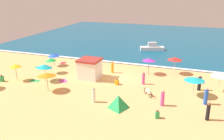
% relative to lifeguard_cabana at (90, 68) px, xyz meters
% --- Properties ---
extents(ground_plane, '(60.00, 60.00, 0.00)m').
position_rel_lifeguard_cabana_xyz_m(ground_plane, '(3.65, 1.42, -1.31)').
color(ground_plane, '#E5B26B').
extents(ocean_water, '(60.00, 44.00, 0.10)m').
position_rel_lifeguard_cabana_xyz_m(ocean_water, '(3.65, 29.42, -1.26)').
color(ocean_water, '#0F567A').
rests_on(ocean_water, ground_plane).
extents(wave_breaker_foam, '(57.00, 0.70, 0.01)m').
position_rel_lifeguard_cabana_xyz_m(wave_breaker_foam, '(3.65, 7.72, -1.21)').
color(wave_breaker_foam, white).
rests_on(wave_breaker_foam, ocean_water).
extents(lifeguard_cabana, '(2.70, 2.70, 2.58)m').
position_rel_lifeguard_cabana_xyz_m(lifeguard_cabana, '(0.00, 0.00, 0.00)').
color(lifeguard_cabana, white).
rests_on(lifeguard_cabana, ground_plane).
extents(beach_umbrella_0, '(1.81, 1.78, 2.22)m').
position_rel_lifeguard_cabana_xyz_m(beach_umbrella_0, '(-5.86, 0.07, 0.62)').
color(beach_umbrella_0, silver).
rests_on(beach_umbrella_0, ground_plane).
extents(beach_umbrella_1, '(2.01, 2.03, 1.93)m').
position_rel_lifeguard_cabana_xyz_m(beach_umbrella_1, '(-7.31, 3.09, 0.38)').
color(beach_umbrella_1, '#4C3823').
rests_on(beach_umbrella_1, ground_plane).
extents(beach_umbrella_2, '(1.85, 1.85, 2.18)m').
position_rel_lifeguard_cabana_xyz_m(beach_umbrella_2, '(-8.37, -3.89, 0.66)').
color(beach_umbrella_2, '#4C3823').
rests_on(beach_umbrella_2, ground_plane).
extents(beach_umbrella_3, '(2.78, 2.79, 2.26)m').
position_rel_lifeguard_cabana_xyz_m(beach_umbrella_3, '(-4.88, -2.80, 0.64)').
color(beach_umbrella_3, '#4C3823').
rests_on(beach_umbrella_3, ground_plane).
extents(beach_umbrella_4, '(2.53, 2.53, 2.34)m').
position_rel_lifeguard_cabana_xyz_m(beach_umbrella_4, '(10.08, 5.46, 0.83)').
color(beach_umbrella_4, silver).
rests_on(beach_umbrella_4, ground_plane).
extents(beach_umbrella_5, '(2.06, 2.07, 2.29)m').
position_rel_lifeguard_cabana_xyz_m(beach_umbrella_5, '(6.84, 4.11, 0.74)').
color(beach_umbrella_5, '#4C3823').
rests_on(beach_umbrella_5, ground_plane).
extents(beach_umbrella_6, '(2.83, 2.84, 2.20)m').
position_rel_lifeguard_cabana_xyz_m(beach_umbrella_6, '(-2.77, -5.41, 0.66)').
color(beach_umbrella_6, '#4C3823').
rests_on(beach_umbrella_6, ground_plane).
extents(beach_umbrella_8, '(3.03, 3.03, 2.13)m').
position_rel_lifeguard_cabana_xyz_m(beach_umbrella_8, '(12.82, -1.28, 0.63)').
color(beach_umbrella_8, silver).
rests_on(beach_umbrella_8, ground_plane).
extents(beach_umbrella_9, '(2.67, 2.67, 2.35)m').
position_rel_lifeguard_cabana_xyz_m(beach_umbrella_9, '(15.47, 0.80, 0.79)').
color(beach_umbrella_9, silver).
rests_on(beach_umbrella_9, ground_plane).
extents(beach_tent, '(2.20, 2.36, 1.31)m').
position_rel_lifeguard_cabana_xyz_m(beach_tent, '(6.08, -6.66, -0.66)').
color(beach_tent, green).
rests_on(beach_tent, ground_plane).
extents(parked_bicycle, '(1.20, 1.45, 0.76)m').
position_rel_lifeguard_cabana_xyz_m(parked_bicycle, '(8.21, -2.86, -0.93)').
color(parked_bicycle, black).
rests_on(parked_bicycle, ground_plane).
extents(beachgoer_0, '(0.41, 0.41, 1.68)m').
position_rel_lifeguard_cabana_xyz_m(beachgoer_0, '(14.22, -6.24, -0.50)').
color(beachgoer_0, black).
rests_on(beachgoer_0, ground_plane).
extents(beachgoer_1, '(0.40, 0.40, 1.81)m').
position_rel_lifeguard_cabana_xyz_m(beachgoer_1, '(13.41, 0.59, -0.47)').
color(beachgoer_1, black).
rests_on(beachgoer_1, ground_plane).
extents(beachgoer_2, '(0.47, 0.47, 0.83)m').
position_rel_lifeguard_cabana_xyz_m(beachgoer_2, '(10.00, -7.41, -0.95)').
color(beachgoer_2, green).
rests_on(beachgoer_2, ground_plane).
extents(beachgoer_3, '(0.50, 0.50, 0.80)m').
position_rel_lifeguard_cabana_xyz_m(beachgoer_3, '(3.99, -0.94, -0.98)').
color(beachgoer_3, orange).
rests_on(beachgoer_3, ground_plane).
extents(beachgoer_5, '(0.52, 0.52, 0.89)m').
position_rel_lifeguard_cabana_xyz_m(beachgoer_5, '(-9.91, -4.84, -0.93)').
color(beachgoer_5, green).
rests_on(beachgoer_5, ground_plane).
extents(beachgoer_6, '(0.48, 0.48, 1.53)m').
position_rel_lifeguard_cabana_xyz_m(beachgoer_6, '(6.99, 0.27, -0.60)').
color(beachgoer_6, '#D84CA5').
rests_on(beachgoer_6, ground_plane).
extents(beachgoer_7, '(0.53, 0.53, 1.81)m').
position_rel_lifeguard_cabana_xyz_m(beachgoer_7, '(14.07, -3.00, -0.47)').
color(beachgoer_7, blue).
rests_on(beachgoer_7, ground_plane).
extents(beachgoer_8, '(0.44, 0.44, 1.67)m').
position_rel_lifeguard_cabana_xyz_m(beachgoer_8, '(10.04, -4.77, -0.53)').
color(beachgoer_8, '#D84CA5').
rests_on(beachgoer_8, ground_plane).
extents(beachgoer_9, '(0.52, 0.52, 1.71)m').
position_rel_lifeguard_cabana_xyz_m(beachgoer_9, '(2.02, 2.97, -0.51)').
color(beachgoer_9, orange).
rests_on(beachgoer_9, ground_plane).
extents(beachgoer_10, '(0.39, 0.39, 1.59)m').
position_rel_lifeguard_cabana_xyz_m(beachgoer_10, '(3.33, -6.32, -0.56)').
color(beachgoer_10, white).
rests_on(beachgoer_10, ground_plane).
extents(beach_towel_0, '(1.08, 1.46, 0.01)m').
position_rel_lifeguard_cabana_xyz_m(beach_towel_0, '(-6.80, 4.74, -1.30)').
color(beach_towel_0, red).
rests_on(beach_towel_0, ground_plane).
extents(beach_towel_1, '(1.58, 1.61, 0.01)m').
position_rel_lifeguard_cabana_xyz_m(beach_towel_1, '(-2.78, -2.12, -1.30)').
color(beach_towel_1, '#D84CA5').
rests_on(beach_towel_1, ground_plane).
extents(beach_towel_2, '(1.69, 1.35, 0.01)m').
position_rel_lifeguard_cabana_xyz_m(beach_towel_2, '(13.28, 3.20, -1.30)').
color(beach_towel_2, black).
rests_on(beach_towel_2, ground_plane).
extents(beach_towel_3, '(1.35, 0.91, 0.01)m').
position_rel_lifeguard_cabana_xyz_m(beach_towel_3, '(-6.19, -3.28, -1.30)').
color(beach_towel_3, green).
rests_on(beach_towel_3, ground_plane).
extents(beach_towel_4, '(1.78, 1.60, 0.01)m').
position_rel_lifeguard_cabana_xyz_m(beach_towel_4, '(-9.01, 1.42, -1.30)').
color(beach_towel_4, green).
rests_on(beach_towel_4, ground_plane).
extents(small_boat_0, '(4.58, 2.70, 1.54)m').
position_rel_lifeguard_cabana_xyz_m(small_boat_0, '(4.80, 17.35, -0.71)').
color(small_boat_0, white).
rests_on(small_boat_0, ocean_water).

